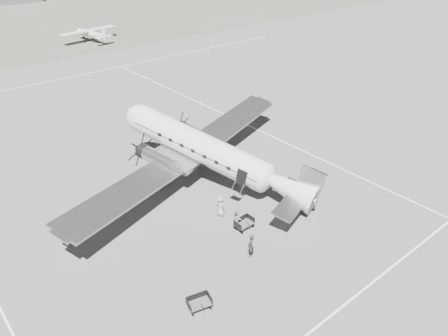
% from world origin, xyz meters
% --- Properties ---
extents(ground, '(260.00, 260.00, 0.00)m').
position_xyz_m(ground, '(0.00, 0.00, 0.00)').
color(ground, slate).
rests_on(ground, ground).
extents(taxi_line_near, '(60.00, 0.15, 0.01)m').
position_xyz_m(taxi_line_near, '(0.00, -14.00, 0.01)').
color(taxi_line_near, white).
rests_on(taxi_line_near, ground).
extents(taxi_line_right, '(0.15, 80.00, 0.01)m').
position_xyz_m(taxi_line_right, '(12.00, 0.00, 0.01)').
color(taxi_line_right, white).
rests_on(taxi_line_right, ground).
extents(taxi_line_horizon, '(90.00, 0.15, 0.01)m').
position_xyz_m(taxi_line_horizon, '(0.00, 40.00, 0.01)').
color(taxi_line_horizon, white).
rests_on(taxi_line_horizon, ground).
extents(dc3_airliner, '(34.45, 28.82, 5.61)m').
position_xyz_m(dc3_airliner, '(1.02, 2.80, 2.80)').
color(dc3_airliner, '#B1B1B3').
rests_on(dc3_airliner, ground).
extents(light_plane_right, '(13.27, 11.40, 2.47)m').
position_xyz_m(light_plane_right, '(15.67, 58.75, 1.24)').
color(light_plane_right, silver).
rests_on(light_plane_right, ground).
extents(baggage_cart_near, '(1.56, 1.12, 0.86)m').
position_xyz_m(baggage_cart_near, '(-1.30, -4.38, 0.43)').
color(baggage_cart_near, '#525252').
rests_on(baggage_cart_near, ground).
extents(baggage_cart_far, '(1.72, 1.40, 0.85)m').
position_xyz_m(baggage_cart_far, '(-8.69, -8.53, 0.43)').
color(baggage_cart_far, '#525252').
rests_on(baggage_cart_far, ground).
extents(ground_crew, '(0.77, 0.76, 1.79)m').
position_xyz_m(ground_crew, '(-3.05, -6.99, 0.90)').
color(ground_crew, '#2E2E2E').
rests_on(ground_crew, ground).
extents(ramp_agent, '(0.85, 0.93, 1.55)m').
position_xyz_m(ramp_agent, '(-1.57, -3.88, 0.77)').
color(ramp_agent, '#BCBCBA').
rests_on(ramp_agent, ground).
extents(passenger, '(0.74, 0.94, 1.70)m').
position_xyz_m(passenger, '(-1.58, -1.92, 0.85)').
color(passenger, '#ABABA9').
rests_on(passenger, ground).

